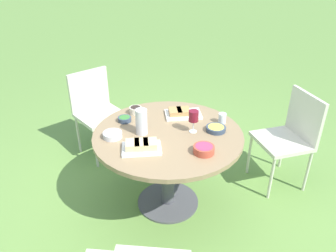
{
  "coord_description": "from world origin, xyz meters",
  "views": [
    {
      "loc": [
        -1.85,
        1.22,
        2.0
      ],
      "look_at": [
        0.0,
        0.0,
        0.77
      ],
      "focal_mm": 35.0,
      "sensor_mm": 36.0,
      "label": 1
    }
  ],
  "objects_px": {
    "dining_table": "(168,146)",
    "water_pitcher": "(141,122)",
    "chair_near_left": "(291,133)",
    "wine_glass": "(194,117)",
    "chair_near_right": "(96,107)",
    "handbag": "(194,130)"
  },
  "relations": [
    {
      "from": "chair_near_left",
      "to": "chair_near_right",
      "type": "distance_m",
      "value": 1.93
    },
    {
      "from": "chair_near_right",
      "to": "wine_glass",
      "type": "xyz_separation_m",
      "value": [
        -1.23,
        -0.32,
        0.32
      ]
    },
    {
      "from": "water_pitcher",
      "to": "handbag",
      "type": "bearing_deg",
      "value": -58.18
    },
    {
      "from": "chair_near_right",
      "to": "handbag",
      "type": "distance_m",
      "value": 1.14
    },
    {
      "from": "dining_table",
      "to": "chair_near_left",
      "type": "relative_size",
      "value": 1.32
    },
    {
      "from": "dining_table",
      "to": "water_pitcher",
      "type": "height_order",
      "value": "water_pitcher"
    },
    {
      "from": "wine_glass",
      "to": "chair_near_left",
      "type": "bearing_deg",
      "value": -104.56
    },
    {
      "from": "chair_near_left",
      "to": "handbag",
      "type": "relative_size",
      "value": 2.42
    },
    {
      "from": "dining_table",
      "to": "chair_near_left",
      "type": "height_order",
      "value": "chair_near_left"
    },
    {
      "from": "dining_table",
      "to": "chair_near_right",
      "type": "relative_size",
      "value": 1.32
    },
    {
      "from": "water_pitcher",
      "to": "wine_glass",
      "type": "xyz_separation_m",
      "value": [
        -0.2,
        -0.35,
        0.03
      ]
    },
    {
      "from": "wine_glass",
      "to": "handbag",
      "type": "height_order",
      "value": "wine_glass"
    },
    {
      "from": "water_pitcher",
      "to": "dining_table",
      "type": "bearing_deg",
      "value": -120.7
    },
    {
      "from": "dining_table",
      "to": "water_pitcher",
      "type": "distance_m",
      "value": 0.3
    },
    {
      "from": "dining_table",
      "to": "handbag",
      "type": "xyz_separation_m",
      "value": [
        0.74,
        -0.85,
        -0.47
      ]
    },
    {
      "from": "wine_glass",
      "to": "dining_table",
      "type": "bearing_deg",
      "value": 61.13
    },
    {
      "from": "chair_near_left",
      "to": "wine_glass",
      "type": "distance_m",
      "value": 1.01
    },
    {
      "from": "chair_near_left",
      "to": "wine_glass",
      "type": "xyz_separation_m",
      "value": [
        0.24,
        0.93,
        0.32
      ]
    },
    {
      "from": "chair_near_right",
      "to": "water_pitcher",
      "type": "bearing_deg",
      "value": 178.7
    },
    {
      "from": "chair_near_left",
      "to": "handbag",
      "type": "distance_m",
      "value": 1.17
    },
    {
      "from": "dining_table",
      "to": "wine_glass",
      "type": "distance_m",
      "value": 0.32
    },
    {
      "from": "chair_near_left",
      "to": "wine_glass",
      "type": "relative_size",
      "value": 4.86
    }
  ]
}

